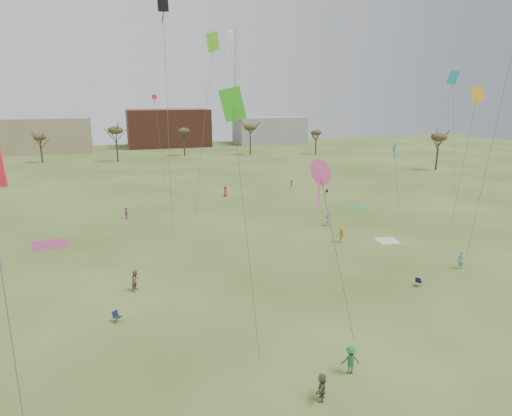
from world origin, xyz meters
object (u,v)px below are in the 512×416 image
object	(u,v)px
camp_chair_left	(117,319)
camp_chair_center	(419,283)
flyer_near_center	(351,360)
radio_tower	(236,87)
camp_chair_right	(326,193)

from	to	relation	value
camp_chair_left	camp_chair_center	world-z (taller)	same
flyer_near_center	radio_tower	bearing A→B (deg)	-89.77
camp_chair_left	camp_chair_right	xyz separation A→B (m)	(34.68, 34.07, 0.00)
camp_chair_left	radio_tower	size ratio (longest dim) A/B	0.02
flyer_near_center	camp_chair_right	size ratio (longest dim) A/B	2.04
radio_tower	camp_chair_left	bearing A→B (deg)	-109.77
camp_chair_right	camp_chair_center	bearing A→B (deg)	-32.55
camp_chair_center	camp_chair_right	world-z (taller)	same
camp_chair_left	camp_chair_right	bearing A→B (deg)	1.92
camp_chair_right	radio_tower	xyz separation A→B (m)	(9.12, 87.80, 18.95)
camp_chair_center	camp_chair_right	xyz separation A→B (m)	(9.19, 35.79, 0.00)
camp_chair_right	radio_tower	distance (m)	90.28
camp_chair_center	radio_tower	world-z (taller)	radio_tower
flyer_near_center	camp_chair_left	distance (m)	17.19
flyer_near_center	camp_chair_right	distance (m)	49.76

